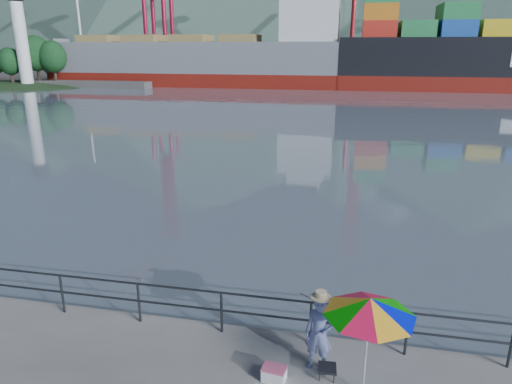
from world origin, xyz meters
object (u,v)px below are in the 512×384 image
fisherman (319,334)px  bulk_carrier (217,60)px  cooler_bag (274,375)px  beach_umbrella (370,307)px

fisherman → bulk_carrier: size_ratio=0.03×
cooler_bag → bulk_carrier: bearing=114.9°
beach_umbrella → bulk_carrier: bearing=108.3°
beach_umbrella → bulk_carrier: (-23.45, 70.78, 2.22)m
cooler_bag → fisherman: bearing=42.1°
cooler_bag → beach_umbrella: bearing=7.5°
cooler_bag → bulk_carrier: bulk_carrier is taller
bulk_carrier → beach_umbrella: bearing=-71.7°
beach_umbrella → bulk_carrier: bulk_carrier is taller
beach_umbrella → cooler_bag: size_ratio=4.53×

